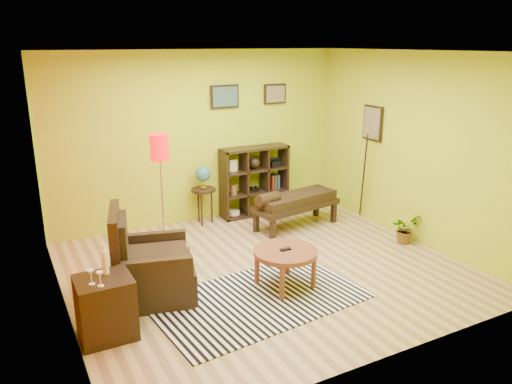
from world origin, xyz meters
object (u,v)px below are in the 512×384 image
side_cabinet (106,307)px  globe_table (203,180)px  bench (294,202)px  coffee_table (285,255)px  potted_plant (405,232)px  armchair (149,270)px  floor_lamp (160,158)px  cube_shelf (255,181)px

side_cabinet → globe_table: 3.41m
side_cabinet → bench: bearing=27.8°
coffee_table → side_cabinet: size_ratio=0.82×
side_cabinet → bench: (3.36, 1.77, 0.11)m
side_cabinet → potted_plant: size_ratio=2.22×
armchair → floor_lamp: bearing=63.5°
floor_lamp → cube_shelf: floor_lamp is taller
coffee_table → armchair: 1.64m
armchair → floor_lamp: 1.61m
floor_lamp → potted_plant: 3.77m
floor_lamp → bench: bearing=1.9°
coffee_table → floor_lamp: bearing=122.1°
armchair → cube_shelf: bearing=39.3°
coffee_table → potted_plant: coffee_table is taller
armchair → cube_shelf: 3.22m
side_cabinet → globe_table: (2.14, 2.63, 0.42)m
side_cabinet → potted_plant: side_cabinet is taller
cube_shelf → side_cabinet: bearing=-139.5°
side_cabinet → floor_lamp: size_ratio=0.56×
bench → potted_plant: size_ratio=3.55×
bench → floor_lamp: bearing=-178.1°
bench → armchair: bearing=-157.2°
globe_table → potted_plant: size_ratio=2.26×
coffee_table → potted_plant: (2.32, 0.37, -0.25)m
coffee_table → potted_plant: 2.37m
globe_table → coffee_table: bearing=-89.2°
floor_lamp → globe_table: bearing=43.5°
bench → potted_plant: bearing=-49.2°
armchair → cube_shelf: (2.49, 2.03, 0.27)m
side_cabinet → bench: size_ratio=0.63×
armchair → globe_table: bearing=52.9°
coffee_table → globe_table: 2.57m
coffee_table → armchair: bearing=160.8°
side_cabinet → globe_table: size_ratio=0.98×
bench → potted_plant: 1.76m
side_cabinet → cube_shelf: size_ratio=0.80×
cube_shelf → bench: 0.93m
coffee_table → bench: bench is taller
potted_plant → armchair: bearing=177.5°
floor_lamp → bench: 2.41m
side_cabinet → globe_table: globe_table is taller
floor_lamp → armchair: bearing=-116.5°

